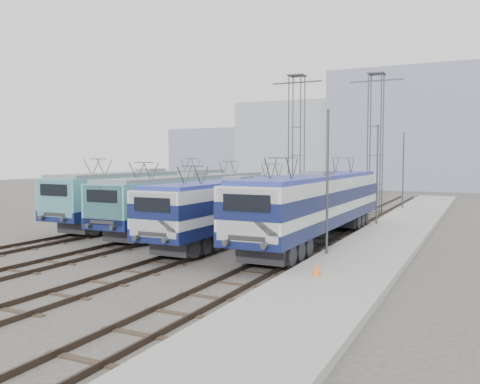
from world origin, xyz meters
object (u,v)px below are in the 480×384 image
Objects in this scene: mast_front at (327,185)px; mast_rear at (403,172)px; locomotive_center_right at (237,202)px; locomotive_far_left at (149,192)px; catenary_tower_east at (375,136)px; locomotive_center_left at (191,197)px; catenary_tower_west at (296,137)px; mast_mid at (377,177)px; safety_cone at (316,269)px; locomotive_far_right at (316,201)px.

mast_front is 24.00m from mast_rear.
mast_rear is at bearing 72.79° from locomotive_center_right.
locomotive_far_left is 1.54× the size of catenary_tower_east.
catenary_tower_east reaches higher than mast_front.
catenary_tower_west reaches higher than locomotive_center_left.
mast_rear is at bearing 59.28° from locomotive_center_left.
catenary_tower_west reaches higher than locomotive_center_right.
mast_mid is at bearing 90.00° from mast_front.
mast_rear is (10.85, 18.26, 1.29)m from locomotive_center_left.
locomotive_far_left is 36.55× the size of safety_cone.
catenary_tower_east is 27.31m from safety_cone.
locomotive_center_left is at bearing -120.72° from mast_rear.
catenary_tower_east is (13.25, 14.70, 4.34)m from locomotive_far_left.
locomotive_center_right is 2.45× the size of mast_rear.
locomotive_center_left is 0.94× the size of locomotive_far_right.
locomotive_far_left is at bearing -132.04° from catenary_tower_east.
locomotive_far_right is at bearing -89.19° from catenary_tower_east.
locomotive_center_left is at bearing 171.05° from locomotive_far_right.
locomotive_center_left reaches higher than safety_cone.
mast_rear is (0.00, 12.00, 0.00)m from mast_mid.
locomotive_center_left is at bearing 152.11° from mast_front.
locomotive_center_left is 34.98× the size of safety_cone.
locomotive_far_right is 9.38m from safety_cone.
safety_cone is at bearing -86.89° from mast_mid.
locomotive_far_left is at bearing 154.56° from mast_front.
locomotive_center_right is 2.45× the size of mast_mid.
locomotive_center_right is 19.50m from catenary_tower_east.
mast_mid is at bearing 53.25° from locomotive_center_right.
locomotive_center_left is at bearing -19.12° from locomotive_far_left.
catenary_tower_west and catenary_tower_east have the same top height.
locomotive_center_right is 0.91× the size of locomotive_far_right.
locomotive_far_right is 1.56× the size of catenary_tower_west.
locomotive_far_left is 2.64× the size of mast_rear.
locomotive_center_right is at bearing -169.57° from locomotive_far_right.
mast_mid reaches higher than locomotive_center_right.
mast_rear is at bearing 43.60° from catenary_tower_east.
safety_cone is at bearing -68.78° from catenary_tower_west.
catenary_tower_west is (-2.25, 16.50, 4.45)m from locomotive_center_right.
catenary_tower_east is at bearing 77.06° from locomotive_center_right.
locomotive_far_left is 22.71m from mast_rear.
catenary_tower_east reaches higher than mast_rear.
mast_front is (6.35, -3.50, 1.31)m from locomotive_center_right.
locomotive_far_right is at bearing 10.43° from locomotive_center_right.
catenary_tower_west is 1.00× the size of catenary_tower_east.
mast_front is 5.41m from safety_cone.
locomotive_far_left is at bearing -162.99° from mast_mid.
locomotive_far_left is 16.10m from mast_mid.
mast_mid is at bearing -90.00° from mast_rear.
locomotive_far_left is 20.13m from safety_cone.
catenary_tower_east is at bearing 96.46° from safety_cone.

